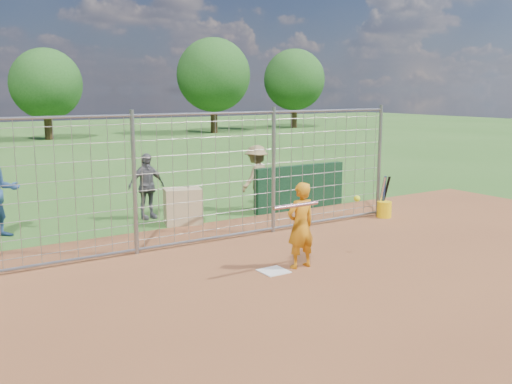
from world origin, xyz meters
TOP-DOWN VIEW (x-y plane):
  - ground at (0.00, 0.00)m, footprint 100.00×100.00m
  - infield_dirt at (0.00, -3.00)m, footprint 18.00×18.00m
  - home_plate at (0.00, -0.20)m, footprint 0.43×0.43m
  - dugout_wall at (3.40, 3.60)m, footprint 2.60×0.20m
  - batter at (0.50, -0.25)m, footprint 0.53×0.35m
  - bystander_b at (-0.23, 4.63)m, footprint 0.93×0.46m
  - bystander_c at (2.46, 4.14)m, footprint 1.19×0.96m
  - equipment_bin at (0.24, 3.70)m, footprint 0.92×0.75m
  - equipment_in_play at (0.48, -0.56)m, footprint 1.63×0.24m
  - bucket_with_bats at (4.47, 1.76)m, footprint 0.34×0.35m
  - backstop_fence at (0.00, 2.00)m, footprint 9.08×0.08m
  - tree_line at (3.13, 28.13)m, footprint 44.66×6.72m

SIDE VIEW (x-z plane):
  - ground at x=0.00m, z-range 0.00..0.00m
  - infield_dirt at x=0.00m, z-range 0.01..0.01m
  - home_plate at x=0.00m, z-range 0.00..0.02m
  - bucket_with_bats at x=4.47m, z-range -0.24..0.73m
  - equipment_bin at x=0.24m, z-range 0.00..0.80m
  - dugout_wall at x=3.40m, z-range 0.00..1.10m
  - batter at x=0.50m, z-range 0.00..1.45m
  - bystander_b at x=-0.23m, z-range 0.00..1.52m
  - bystander_c at x=2.46m, z-range 0.00..1.60m
  - equipment_in_play at x=0.48m, z-range 1.10..1.20m
  - backstop_fence at x=0.00m, z-range -0.04..2.56m
  - tree_line at x=3.13m, z-range 0.47..6.95m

